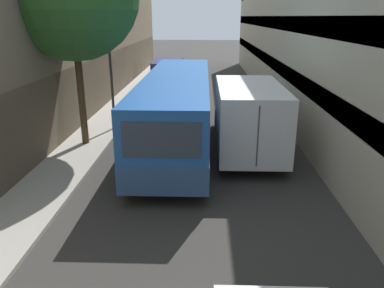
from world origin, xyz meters
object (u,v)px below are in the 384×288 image
Objects in this scene: box_truck at (246,113)px; street_lamp at (106,4)px; bus at (177,107)px; panel_van at (168,73)px.

street_lamp is at bearing 158.39° from box_truck.
street_lamp reaches higher than box_truck.
bus is 1.46× the size of street_lamp.
street_lamp is (-3.11, 1.65, 4.11)m from bus.
box_truck is 0.86× the size of street_lamp.
bus is 2.89m from box_truck.
bus is at bearing -27.97° from street_lamp.
street_lamp is at bearing -98.19° from panel_van.
bus is 5.41m from street_lamp.
box_truck is at bearing -71.61° from panel_van.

